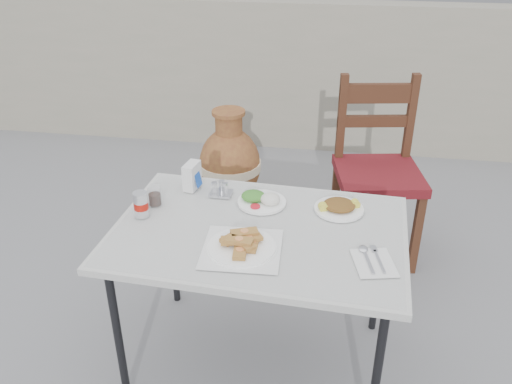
% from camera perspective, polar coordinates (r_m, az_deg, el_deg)
% --- Properties ---
extents(ground, '(80.00, 80.00, 0.00)m').
position_cam_1_polar(ground, '(2.71, -0.04, -16.12)').
color(ground, slate).
rests_on(ground, ground).
extents(cafe_table, '(1.23, 0.87, 0.72)m').
position_cam_1_polar(cafe_table, '(2.23, 0.29, -4.99)').
color(cafe_table, black).
rests_on(cafe_table, ground).
extents(pide_plate, '(0.31, 0.31, 0.06)m').
position_cam_1_polar(pide_plate, '(2.07, -1.51, -5.38)').
color(pide_plate, silver).
rests_on(pide_plate, cafe_table).
extents(salad_rice_plate, '(0.21, 0.21, 0.05)m').
position_cam_1_polar(salad_rice_plate, '(2.38, 0.56, -0.77)').
color(salad_rice_plate, white).
rests_on(salad_rice_plate, cafe_table).
extents(salad_chopped_plate, '(0.21, 0.21, 0.05)m').
position_cam_1_polar(salad_chopped_plate, '(2.35, 8.74, -1.52)').
color(salad_chopped_plate, white).
rests_on(salad_chopped_plate, cafe_table).
extents(soda_can, '(0.06, 0.06, 0.11)m').
position_cam_1_polar(soda_can, '(2.32, -12.02, -1.28)').
color(soda_can, silver).
rests_on(soda_can, cafe_table).
extents(cola_glass, '(0.06, 0.06, 0.08)m').
position_cam_1_polar(cola_glass, '(2.40, -10.62, -0.50)').
color(cola_glass, white).
rests_on(cola_glass, cafe_table).
extents(napkin_holder, '(0.08, 0.11, 0.12)m').
position_cam_1_polar(napkin_holder, '(2.50, -6.76, 1.69)').
color(napkin_holder, silver).
rests_on(napkin_holder, cafe_table).
extents(condiment_caddy, '(0.10, 0.08, 0.07)m').
position_cam_1_polar(condiment_caddy, '(2.45, -3.72, 0.19)').
color(condiment_caddy, silver).
rests_on(condiment_caddy, cafe_table).
extents(cutlery_napkin, '(0.18, 0.21, 0.01)m').
position_cam_1_polar(cutlery_napkin, '(2.07, 12.14, -7.02)').
color(cutlery_napkin, silver).
rests_on(cutlery_napkin, cafe_table).
extents(chair, '(0.54, 0.54, 1.05)m').
position_cam_1_polar(chair, '(3.17, 12.63, 2.41)').
color(chair, black).
rests_on(chair, ground).
extents(terracotta_urn, '(0.41, 0.41, 0.72)m').
position_cam_1_polar(terracotta_urn, '(3.61, -2.77, 2.79)').
color(terracotta_urn, brown).
rests_on(terracotta_urn, ground).
extents(back_wall, '(6.00, 0.25, 1.20)m').
position_cam_1_polar(back_wall, '(4.60, 4.97, 12.00)').
color(back_wall, gray).
rests_on(back_wall, ground).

